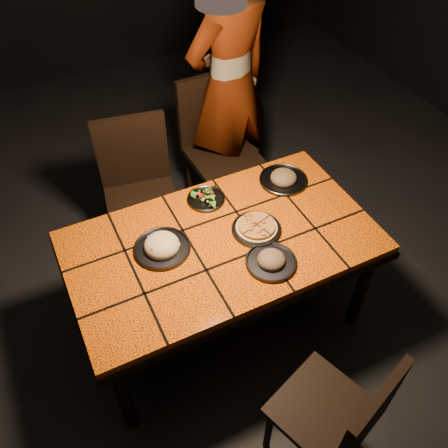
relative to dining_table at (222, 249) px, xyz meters
name	(u,v)px	position (x,y,z in m)	size (l,w,h in m)	color
room_shell	(222,116)	(0.00, 0.00, 0.83)	(6.04, 7.04, 3.08)	black
dining_table	(222,249)	(0.00, 0.00, 0.00)	(1.62, 0.92, 0.75)	#FF6208
chair_near	(342,416)	(0.10, -0.97, -0.15)	(0.52, 0.52, 0.90)	black
chair_far_left	(139,183)	(-0.20, 0.82, -0.10)	(0.52, 0.52, 1.00)	black
chair_far_right	(216,138)	(0.45, 1.03, -0.08)	(0.47, 0.47, 1.02)	black
diner	(230,86)	(0.59, 1.08, 0.26)	(0.68, 0.45, 1.87)	brown
plate_pizza	(256,228)	(0.19, -0.02, 0.10)	(0.28, 0.28, 0.04)	#3E3E44
plate_pasta	(162,246)	(-0.30, 0.07, 0.10)	(0.29, 0.29, 0.10)	#3E3E44
plate_salad	(206,197)	(0.05, 0.31, 0.10)	(0.22, 0.22, 0.07)	#3E3E44
plate_mushroom_a	(271,260)	(0.15, -0.25, 0.10)	(0.26, 0.26, 0.08)	#3E3E44
plate_mushroom_b	(284,178)	(0.53, 0.26, 0.10)	(0.29, 0.29, 0.09)	#3E3E44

